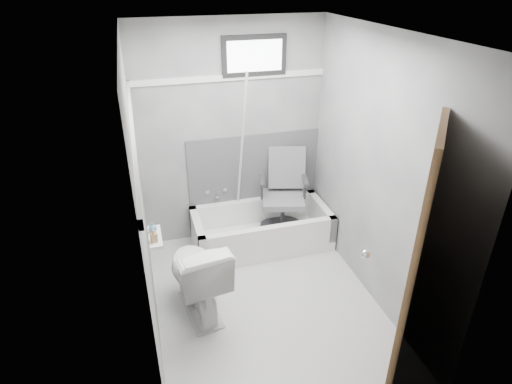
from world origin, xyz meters
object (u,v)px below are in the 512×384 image
object	(u,v)px
toilet	(197,275)
bathtub	(261,229)
door	(475,287)
soap_bottle_b	(152,227)
office_chair	(283,194)
soap_bottle_a	(154,236)

from	to	relation	value
toilet	bathtub	bearing A→B (deg)	-143.87
bathtub	door	size ratio (longest dim) A/B	0.75
bathtub	soap_bottle_b	world-z (taller)	soap_bottle_b
bathtub	soap_bottle_b	size ratio (longest dim) A/B	17.42
door	soap_bottle_b	distance (m)	2.35
office_chair	toilet	distance (m)	1.44
toilet	door	xyz separation A→B (m)	(1.60, -1.37, 0.61)
door	soap_bottle_a	xyz separation A→B (m)	(-1.92, 1.22, -0.03)
office_chair	toilet	world-z (taller)	office_chair
toilet	door	bearing A→B (deg)	130.87
soap_bottle_b	bathtub	bearing A→B (deg)	36.10
office_chair	soap_bottle_a	bearing A→B (deg)	-128.70
office_chair	soap_bottle_b	bearing A→B (deg)	-132.54
office_chair	toilet	bearing A→B (deg)	-126.06
soap_bottle_a	bathtub	bearing A→B (deg)	40.32
office_chair	door	distance (m)	2.35
bathtub	door	bearing A→B (deg)	-71.25
soap_bottle_b	soap_bottle_a	bearing A→B (deg)	-90.00
toilet	soap_bottle_b	size ratio (longest dim) A/B	9.32
office_chair	toilet	xyz separation A→B (m)	(-1.11, -0.89, -0.19)
soap_bottle_a	soap_bottle_b	size ratio (longest dim) A/B	1.25
door	toilet	bearing A→B (deg)	139.46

